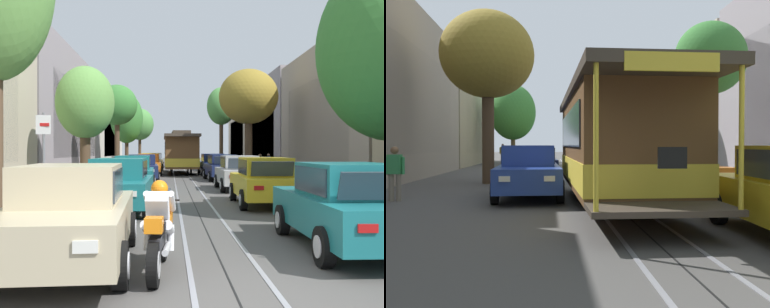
# 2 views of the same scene
# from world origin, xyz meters

# --- Properties ---
(ground_plane) EXTENTS (160.00, 160.00, 0.00)m
(ground_plane) POSITION_xyz_m (0.00, 24.21, 0.00)
(ground_plane) COLOR #4C4947
(trolley_track_rails) EXTENTS (1.14, 68.52, 0.01)m
(trolley_track_rails) POSITION_xyz_m (0.00, 28.26, 0.00)
(trolley_track_rails) COLOR gray
(trolley_track_rails) RESTS_ON ground
(building_facade_left) EXTENTS (5.72, 60.22, 9.03)m
(building_facade_left) POSITION_xyz_m (-10.27, 29.45, 4.27)
(building_facade_left) COLOR #BCAD93
(building_facade_left) RESTS_ON ground
(building_facade_right) EXTENTS (5.23, 60.22, 8.42)m
(building_facade_right) POSITION_xyz_m (10.15, 29.08, 3.87)
(building_facade_right) COLOR tan
(building_facade_right) RESTS_ON ground
(parked_car_beige_near_left) EXTENTS (2.13, 4.42, 1.58)m
(parked_car_beige_near_left) POSITION_xyz_m (-2.41, 1.94, 0.80)
(parked_car_beige_near_left) COLOR #C1B28E
(parked_car_beige_near_left) RESTS_ON ground
(parked_car_teal_second_left) EXTENTS (2.03, 4.37, 1.58)m
(parked_car_teal_second_left) POSITION_xyz_m (-2.31, 7.93, 0.80)
(parked_car_teal_second_left) COLOR #196B70
(parked_car_teal_second_left) RESTS_ON ground
(parked_car_teal_mid_left) EXTENTS (2.08, 4.40, 1.58)m
(parked_car_teal_mid_left) POSITION_xyz_m (-2.49, 14.92, 0.80)
(parked_car_teal_mid_left) COLOR #196B70
(parked_car_teal_mid_left) RESTS_ON ground
(parked_car_navy_fourth_left) EXTENTS (2.13, 4.42, 1.58)m
(parked_car_navy_fourth_left) POSITION_xyz_m (-2.44, 20.64, 0.80)
(parked_car_navy_fourth_left) COLOR #19234C
(parked_car_navy_fourth_left) RESTS_ON ground
(parked_car_orange_fifth_left) EXTENTS (2.06, 4.39, 1.58)m
(parked_car_orange_fifth_left) POSITION_xyz_m (-2.39, 27.57, 0.80)
(parked_car_orange_fifth_left) COLOR orange
(parked_car_orange_fifth_left) RESTS_ON ground
(parked_car_yellow_sixth_left) EXTENTS (2.14, 4.42, 1.58)m
(parked_car_yellow_sixth_left) POSITION_xyz_m (-2.46, 33.66, 0.80)
(parked_car_yellow_sixth_left) COLOR gold
(parked_car_yellow_sixth_left) RESTS_ON ground
(parked_car_grey_far_left) EXTENTS (2.04, 4.38, 1.58)m
(parked_car_grey_far_left) POSITION_xyz_m (-2.43, 40.21, 0.80)
(parked_car_grey_far_left) COLOR slate
(parked_car_grey_far_left) RESTS_ON ground
(parked_car_teal_near_right) EXTENTS (2.04, 4.38, 1.58)m
(parked_car_teal_near_right) POSITION_xyz_m (2.46, 2.86, 0.80)
(parked_car_teal_near_right) COLOR #196B70
(parked_car_teal_near_right) RESTS_ON ground
(parked_car_yellow_second_right) EXTENTS (2.07, 4.39, 1.58)m
(parked_car_yellow_second_right) POSITION_xyz_m (2.31, 9.35, 0.80)
(parked_car_yellow_second_right) COLOR gold
(parked_car_yellow_second_right) RESTS_ON ground
(parked_car_silver_mid_right) EXTENTS (2.03, 4.37, 1.58)m
(parked_car_silver_mid_right) POSITION_xyz_m (2.34, 15.02, 0.80)
(parked_car_silver_mid_right) COLOR #B7B7BC
(parked_car_silver_mid_right) RESTS_ON ground
(parked_car_navy_fourth_right) EXTENTS (2.11, 4.41, 1.58)m
(parked_car_navy_fourth_right) POSITION_xyz_m (2.35, 21.61, 0.80)
(parked_car_navy_fourth_right) COLOR #19234C
(parked_car_navy_fourth_right) RESTS_ON ground
(parked_car_blue_fifth_right) EXTENTS (2.10, 4.40, 1.58)m
(parked_car_blue_fifth_right) POSITION_xyz_m (2.36, 27.82, 0.80)
(parked_car_blue_fifth_right) COLOR #233D93
(parked_car_blue_fifth_right) RESTS_ON ground
(street_tree_kerb_left_second) EXTENTS (2.77, 2.81, 5.83)m
(street_tree_kerb_left_second) POSITION_xyz_m (-4.85, 16.06, 4.04)
(street_tree_kerb_left_second) COLOR #4C3826
(street_tree_kerb_left_second) RESTS_ON ground
(street_tree_kerb_left_mid) EXTENTS (2.76, 2.30, 6.30)m
(street_tree_kerb_left_mid) POSITION_xyz_m (-4.41, 25.09, 4.85)
(street_tree_kerb_left_mid) COLOR #4C3826
(street_tree_kerb_left_mid) RESTS_ON ground
(street_tree_kerb_left_fourth) EXTENTS (2.96, 3.13, 6.99)m
(street_tree_kerb_left_fourth) POSITION_xyz_m (-4.76, 35.24, 4.71)
(street_tree_kerb_left_fourth) COLOR #4C3826
(street_tree_kerb_left_fourth) RESTS_ON ground
(street_tree_kerb_left_far) EXTENTS (3.25, 3.01, 6.72)m
(street_tree_kerb_left_far) POSITION_xyz_m (-4.33, 46.47, 4.85)
(street_tree_kerb_left_far) COLOR #4C3826
(street_tree_kerb_left_far) RESTS_ON ground
(street_tree_kerb_right_second) EXTENTS (3.84, 3.94, 7.10)m
(street_tree_kerb_right_second) POSITION_xyz_m (4.27, 23.25, 5.26)
(street_tree_kerb_right_second) COLOR #4C3826
(street_tree_kerb_right_second) RESTS_ON ground
(street_tree_kerb_right_mid) EXTENTS (2.95, 2.74, 8.30)m
(street_tree_kerb_right_mid) POSITION_xyz_m (4.44, 39.80, 6.27)
(street_tree_kerb_right_mid) COLOR #4C3826
(street_tree_kerb_right_mid) RESTS_ON ground
(cable_car_trolley) EXTENTS (2.71, 9.16, 3.28)m
(cable_car_trolley) POSITION_xyz_m (-0.00, 29.44, 1.66)
(cable_car_trolley) COLOR brown
(cable_car_trolley) RESTS_ON ground
(motorcycle_with_rider) EXTENTS (0.58, 1.99, 1.37)m
(motorcycle_with_rider) POSITION_xyz_m (-0.99, 1.38, 0.65)
(motorcycle_with_rider) COLOR black
(motorcycle_with_rider) RESTS_ON ground
(pedestrian_on_right_pavement) EXTENTS (0.55, 0.23, 1.55)m
(pedestrian_on_right_pavement) POSITION_xyz_m (6.10, 28.42, 0.87)
(pedestrian_on_right_pavement) COLOR slate
(pedestrian_on_right_pavement) RESTS_ON ground
(pedestrian_crossing_far) EXTENTS (0.55, 0.27, 1.56)m
(pedestrian_crossing_far) POSITION_xyz_m (7.15, 30.12, 0.88)
(pedestrian_crossing_far) COLOR #4C4233
(pedestrian_crossing_far) RESTS_ON ground
(fire_hydrant) EXTENTS (0.40, 0.22, 0.84)m
(fire_hydrant) POSITION_xyz_m (3.78, 8.23, 0.42)
(fire_hydrant) COLOR gold
(fire_hydrant) RESTS_ON ground
(street_sign_post) EXTENTS (0.36, 0.08, 2.76)m
(street_sign_post) POSITION_xyz_m (-3.98, 6.06, 1.71)
(street_sign_post) COLOR slate
(street_sign_post) RESTS_ON ground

